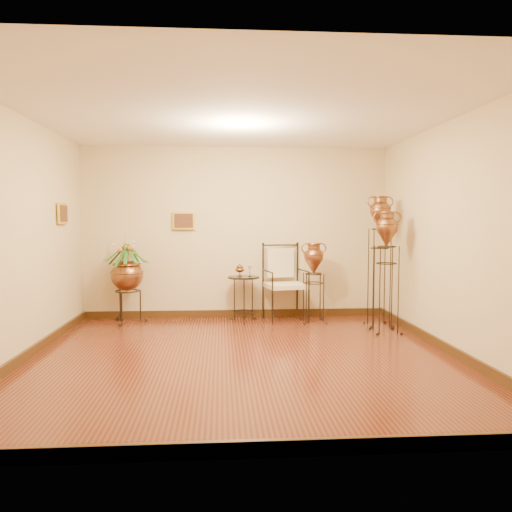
{
  "coord_description": "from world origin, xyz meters",
  "views": [
    {
      "loc": [
        -0.24,
        -5.74,
        1.59
      ],
      "look_at": [
        0.25,
        1.3,
        1.1
      ],
      "focal_mm": 35.0,
      "sensor_mm": 36.0,
      "label": 1
    }
  ],
  "objects": [
    {
      "name": "amphora_mid",
      "position": [
        2.1,
        1.18,
        0.89
      ],
      "size": [
        0.44,
        0.44,
        1.75
      ],
      "rotation": [
        0.0,
        0.0,
        -0.13
      ],
      "color": "black",
      "rests_on": "ground"
    },
    {
      "name": "amphora_tall",
      "position": [
        2.15,
        1.64,
        1.02
      ],
      "size": [
        0.48,
        0.48,
        1.99
      ],
      "rotation": [
        0.0,
        0.0,
        -0.25
      ],
      "color": "black",
      "rests_on": "ground"
    },
    {
      "name": "ground",
      "position": [
        0.0,
        0.0,
        0.0
      ],
      "size": [
        5.0,
        5.0,
        0.0
      ],
      "primitive_type": "plane",
      "color": "#622B17",
      "rests_on": "ground"
    },
    {
      "name": "side_table",
      "position": [
        0.11,
        2.15,
        0.37
      ],
      "size": [
        0.55,
        0.55,
        0.9
      ],
      "rotation": [
        0.0,
        0.0,
        0.12
      ],
      "color": "black",
      "rests_on": "ground"
    },
    {
      "name": "amphora_short",
      "position": [
        1.21,
        1.98,
        0.64
      ],
      "size": [
        0.51,
        0.51,
        1.28
      ],
      "rotation": [
        0.0,
        0.0,
        -0.4
      ],
      "color": "black",
      "rests_on": "ground"
    },
    {
      "name": "room_shell",
      "position": [
        -0.01,
        0.01,
        1.73
      ],
      "size": [
        5.02,
        5.02,
        2.81
      ],
      "color": "#D0B186",
      "rests_on": "ground"
    },
    {
      "name": "planter_urn",
      "position": [
        -1.72,
        2.15,
        0.81
      ],
      "size": [
        0.95,
        0.95,
        1.45
      ],
      "rotation": [
        0.0,
        0.0,
        0.26
      ],
      "color": "black",
      "rests_on": "ground"
    },
    {
      "name": "armchair",
      "position": [
        0.78,
        2.15,
        0.61
      ],
      "size": [
        0.79,
        0.76,
        1.22
      ],
      "rotation": [
        0.0,
        0.0,
        0.19
      ],
      "color": "black",
      "rests_on": "ground"
    }
  ]
}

